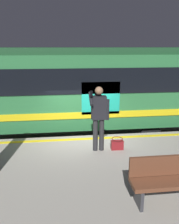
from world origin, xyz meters
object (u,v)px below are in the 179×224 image
at_px(train_carriage, 35,87).
at_px(handbag, 117,144).
at_px(bench, 170,178).
at_px(passenger, 99,113).

relative_size(train_carriage, handbag, 38.95).
bearing_deg(handbag, train_carriage, -52.16).
xyz_separation_m(train_carriage, bench, (-3.01, 5.73, -0.84)).
bearing_deg(bench, train_carriage, -62.29).
distance_m(handbag, bench, 2.47).
distance_m(passenger, handbag, 1.08).
distance_m(train_carriage, passenger, 3.87).
bearing_deg(bench, passenger, -68.31).
xyz_separation_m(passenger, handbag, (-0.54, 0.04, -0.94)).
bearing_deg(passenger, handbag, 176.20).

